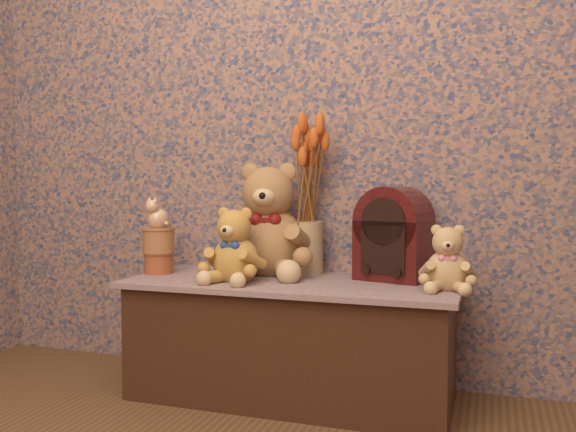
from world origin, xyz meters
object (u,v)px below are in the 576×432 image
at_px(ceramic_vase, 307,248).
at_px(teddy_small, 447,255).
at_px(teddy_large, 269,215).
at_px(cathedral_radio, 394,233).
at_px(cat_figurine, 158,212).
at_px(biscuit_tin_lower, 159,263).
at_px(teddy_medium, 236,242).

bearing_deg(ceramic_vase, teddy_small, -18.27).
relative_size(teddy_large, cathedral_radio, 1.35).
bearing_deg(cat_figurine, teddy_small, 17.00).
bearing_deg(biscuit_tin_lower, teddy_large, 16.16).
distance_m(teddy_medium, teddy_small, 0.75).
xyz_separation_m(teddy_large, biscuit_tin_lower, (-0.42, -0.12, -0.19)).
height_order(teddy_medium, cat_figurine, cat_figurine).
xyz_separation_m(teddy_large, teddy_medium, (-0.06, -0.20, -0.09)).
distance_m(teddy_small, cat_figurine, 1.12).
bearing_deg(ceramic_vase, cathedral_radio, -4.27).
bearing_deg(teddy_large, ceramic_vase, 5.68).
distance_m(teddy_medium, ceramic_vase, 0.32).
bearing_deg(cathedral_radio, teddy_small, -21.52).
xyz_separation_m(teddy_small, cathedral_radio, (-0.20, 0.15, 0.06)).
relative_size(cathedral_radio, ceramic_vase, 1.66).
relative_size(teddy_medium, cathedral_radio, 0.84).
bearing_deg(teddy_medium, cathedral_radio, 24.19).
bearing_deg(cathedral_radio, teddy_large, -162.49).
bearing_deg(teddy_large, teddy_small, -21.56).
height_order(teddy_large, teddy_small, teddy_large).
relative_size(teddy_large, biscuit_tin_lower, 4.11).
height_order(teddy_small, biscuit_tin_lower, teddy_small).
distance_m(teddy_medium, biscuit_tin_lower, 0.39).
bearing_deg(cat_figurine, teddy_medium, 5.91).
height_order(teddy_medium, biscuit_tin_lower, teddy_medium).
distance_m(teddy_medium, cat_figurine, 0.39).
distance_m(teddy_small, cathedral_radio, 0.26).
distance_m(cathedral_radio, biscuit_tin_lower, 0.93).
relative_size(cathedral_radio, cat_figurine, 2.73).
relative_size(biscuit_tin_lower, cat_figurine, 0.90).
relative_size(cathedral_radio, biscuit_tin_lower, 3.04).
bearing_deg(ceramic_vase, teddy_medium, -129.62).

